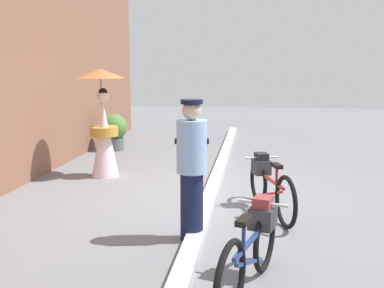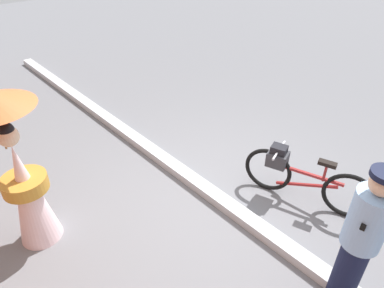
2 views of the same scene
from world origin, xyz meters
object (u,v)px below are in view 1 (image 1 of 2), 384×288
(person_officer, at_px, (192,167))
(person_with_parasol, at_px, (104,123))
(potted_plant_by_door, at_px, (115,130))
(bicycle_near_officer, at_px, (269,183))
(bicycle_far_side, at_px, (253,245))

(person_officer, relative_size, person_with_parasol, 0.84)
(person_with_parasol, height_order, potted_plant_by_door, person_with_parasol)
(person_officer, height_order, person_with_parasol, person_with_parasol)
(person_with_parasol, bearing_deg, person_officer, -145.12)
(bicycle_near_officer, xyz_separation_m, bicycle_far_side, (-2.24, 0.20, 0.01))
(bicycle_near_officer, relative_size, person_officer, 1.03)
(bicycle_near_officer, xyz_separation_m, potted_plant_by_door, (4.21, 3.45, 0.06))
(person_officer, height_order, potted_plant_by_door, person_officer)
(bicycle_near_officer, bearing_deg, bicycle_far_side, 174.93)
(bicycle_far_side, bearing_deg, bicycle_near_officer, -5.07)
(person_officer, xyz_separation_m, person_with_parasol, (2.82, 1.96, 0.12))
(bicycle_near_officer, height_order, bicycle_far_side, bicycle_far_side)
(potted_plant_by_door, bearing_deg, person_with_parasol, -166.73)
(bicycle_near_officer, xyz_separation_m, person_officer, (-1.13, 0.89, 0.45))
(person_with_parasol, bearing_deg, potted_plant_by_door, 13.27)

